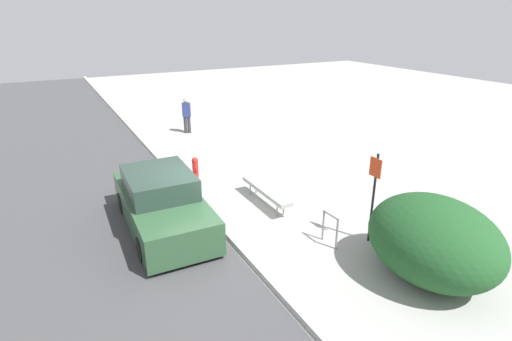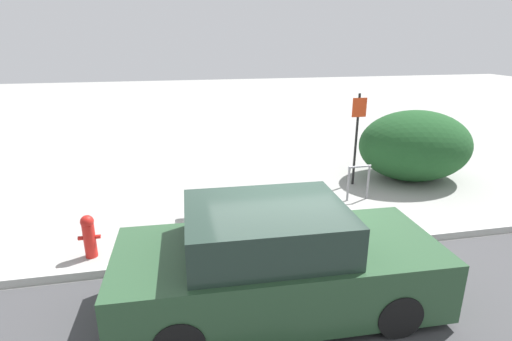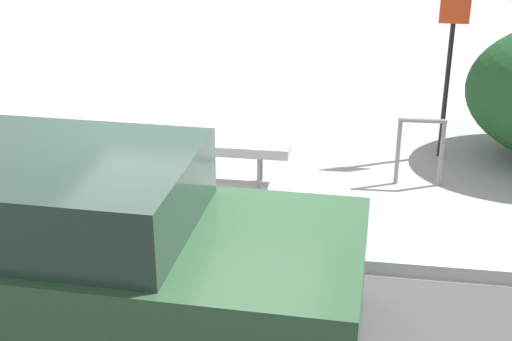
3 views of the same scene
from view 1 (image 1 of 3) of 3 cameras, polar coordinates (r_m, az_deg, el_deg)
name	(u,v)px [view 1 (image 1 of 3)]	position (r m, az deg, el deg)	size (l,w,h in m)	color
ground_plane	(217,224)	(10.96, -5.57, -7.59)	(60.00, 60.00, 0.00)	#9E9E99
curb	(217,222)	(10.93, -5.58, -7.29)	(60.00, 0.20, 0.13)	#B7B7B2
bench	(266,190)	(11.79, 1.45, -2.87)	(2.34, 0.39, 0.51)	gray
bike_rack	(330,226)	(9.94, 10.55, -7.81)	(0.55, 0.08, 0.83)	gray
sign_post	(374,190)	(9.92, 16.46, -2.73)	(0.36, 0.08, 2.30)	black
fire_hydrant	(195,167)	(13.81, -8.67, 0.45)	(0.36, 0.22, 0.77)	red
shrub_hedge	(433,240)	(9.24, 24.01, -9.04)	(2.92, 2.39, 1.81)	#1E4C23
pedestrian	(187,114)	(19.24, -9.88, 7.90)	(0.35, 0.43, 1.66)	#333338
parked_car_near	(162,203)	(10.78, -13.28, -4.57)	(4.37, 1.94, 1.51)	black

